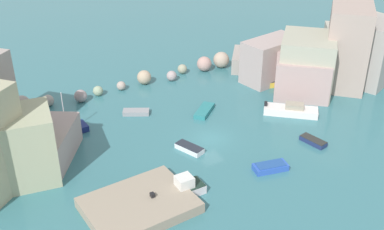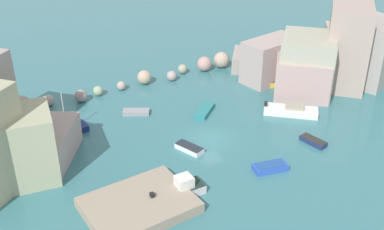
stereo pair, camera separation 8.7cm
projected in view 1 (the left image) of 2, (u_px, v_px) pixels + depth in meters
name	position (u px, v px, depth m)	size (l,w,h in m)	color
cove_water	(210.00, 139.00, 52.04)	(160.00, 160.00, 0.00)	#37727A
cliff_headland_right	(337.00, 54.00, 64.85)	(25.34, 19.89, 10.82)	#A3978E
rock_breakwater	(147.00, 77.00, 64.45)	(30.98, 3.39, 2.35)	#9F928C
stone_dock	(139.00, 205.00, 41.24)	(9.18, 6.98, 0.98)	gray
moored_boat_0	(291.00, 110.00, 56.90)	(6.17, 5.66, 1.46)	white
moored_boat_1	(136.00, 112.00, 57.04)	(3.38, 2.60, 0.53)	gray
moored_boat_2	(189.00, 148.00, 49.78)	(2.29, 3.36, 0.62)	white
moored_boat_3	(270.00, 167.00, 46.69)	(3.62, 2.16, 0.69)	blue
moored_boat_4	(66.00, 131.00, 52.91)	(4.80, 2.34, 5.09)	navy
moored_boat_5	(268.00, 77.00, 65.45)	(3.14, 5.24, 1.63)	gold
moored_boat_6	(178.00, 191.00, 42.81)	(5.25, 1.94, 1.95)	silver
moored_boat_7	(204.00, 111.00, 57.34)	(3.85, 3.63, 0.54)	teal
moored_boat_8	(313.00, 141.00, 51.10)	(1.70, 3.10, 0.57)	navy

